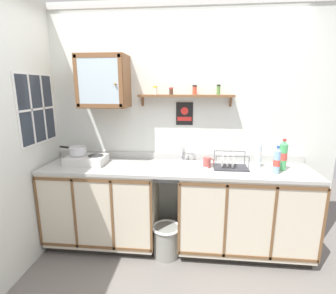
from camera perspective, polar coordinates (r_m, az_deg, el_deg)
floor at (r=2.73m, az=0.83°, el=-26.02°), size 5.79×5.79×0.00m
back_wall at (r=2.85m, az=2.18°, el=4.72°), size 3.39×0.07×2.59m
lower_cabinet_run at (r=2.98m, az=-14.18°, el=-12.54°), size 1.18×0.58×0.89m
lower_cabinet_run_right at (r=2.86m, az=16.46°, el=-13.76°), size 1.34×0.58×0.89m
countertop at (r=2.64m, az=1.67°, el=-4.79°), size 2.75×0.60×0.03m
backsplash at (r=2.89m, az=2.08°, el=-2.07°), size 2.75×0.02×0.08m
sink at (r=2.68m, az=2.43°, el=-4.60°), size 0.60×0.46×0.46m
hot_plate_stove at (r=2.87m, az=-17.72°, el=-2.72°), size 0.41×0.28×0.09m
saucepan at (r=2.91m, az=-19.52°, el=-0.75°), size 0.33×0.18×0.09m
bottle_soda_green_0 at (r=2.75m, az=24.26°, el=-1.77°), size 0.08×0.08×0.31m
bottle_water_clear_1 at (r=2.76m, az=19.44°, el=-1.55°), size 0.07×0.07×0.29m
bottle_water_blue_2 at (r=2.62m, az=23.10°, el=-2.93°), size 0.06×0.06×0.27m
dish_rack at (r=2.67m, az=13.53°, el=-3.73°), size 0.34×0.23×0.17m
mug at (r=2.64m, az=8.76°, el=-3.39°), size 0.12×0.08×0.11m
wall_cabinet at (r=2.79m, az=-14.14°, el=13.99°), size 0.49×0.34×0.53m
spice_shelf at (r=2.73m, az=3.92°, el=11.48°), size 1.00×0.14×0.23m
warning_sign at (r=2.80m, az=3.70°, el=7.39°), size 0.18×0.01×0.25m
window at (r=2.89m, az=-27.27°, el=7.53°), size 0.03×0.60×0.70m
trash_bin at (r=2.82m, az=-0.37°, el=-20.04°), size 0.30×0.30×0.34m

